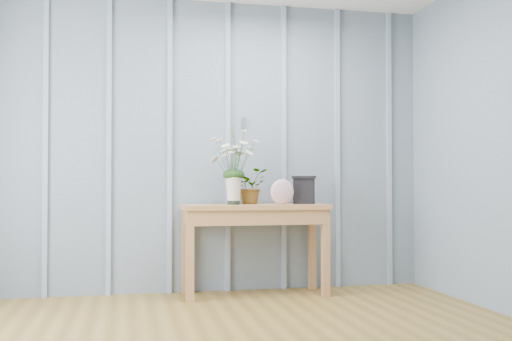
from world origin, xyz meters
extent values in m
cube|color=gray|center=(0.00, 2.25, 1.25)|extent=(4.00, 0.01, 2.50)
cube|color=#AAAAAE|center=(0.39, 2.23, 1.45)|extent=(0.03, 0.01, 0.10)
cube|color=#8A9AB1|center=(-1.25, 2.23, 1.25)|extent=(0.04, 0.03, 2.50)
cube|color=#8A9AB1|center=(-0.75, 2.23, 1.25)|extent=(0.04, 0.03, 2.50)
cube|color=#8A9AB1|center=(-0.25, 2.23, 1.25)|extent=(0.04, 0.03, 2.50)
cube|color=#8A9AB1|center=(0.25, 2.23, 1.25)|extent=(0.04, 0.03, 2.50)
cube|color=#8A9AB1|center=(0.75, 2.23, 1.25)|extent=(0.04, 0.03, 2.50)
cube|color=#8A9AB1|center=(1.25, 2.23, 1.25)|extent=(0.04, 0.03, 2.50)
cube|color=#8A9AB1|center=(1.75, 2.23, 1.25)|extent=(0.04, 0.03, 2.50)
cube|color=#A87343|center=(0.44, 1.99, 0.73)|extent=(1.20, 0.45, 0.04)
cube|color=#A87343|center=(0.44, 1.99, 0.65)|extent=(1.13, 0.42, 0.12)
cube|color=#A87343|center=(-0.12, 1.81, 0.35)|extent=(0.06, 0.06, 0.71)
cube|color=#A87343|center=(0.99, 1.81, 0.35)|extent=(0.06, 0.06, 0.71)
cube|color=#A87343|center=(-0.12, 2.17, 0.35)|extent=(0.06, 0.06, 0.71)
cube|color=#A87343|center=(0.99, 2.17, 0.35)|extent=(0.06, 0.06, 0.71)
cylinder|color=black|center=(0.26, 1.97, 0.78)|extent=(0.10, 0.10, 0.06)
cone|color=silver|center=(0.26, 1.97, 0.88)|extent=(0.16, 0.16, 0.23)
ellipsoid|color=#143512|center=(0.26, 1.97, 0.99)|extent=(0.18, 0.15, 0.10)
imported|color=#143512|center=(0.42, 2.09, 0.90)|extent=(0.33, 0.31, 0.30)
ellipsoid|color=#9C5474|center=(0.65, 1.91, 0.85)|extent=(0.21, 0.09, 0.21)
cube|color=black|center=(0.87, 2.01, 0.86)|extent=(0.21, 0.18, 0.22)
cube|color=black|center=(0.87, 2.01, 0.98)|extent=(0.24, 0.21, 0.02)
camera|label=1|loc=(-0.60, -2.86, 0.93)|focal=42.00mm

